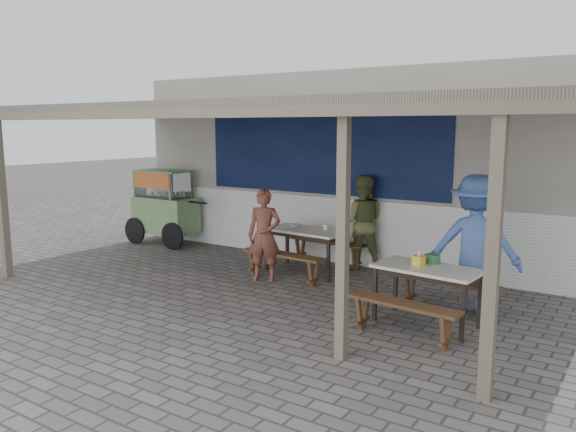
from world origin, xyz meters
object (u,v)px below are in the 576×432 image
Objects in this scene: patron_wall_side at (362,222)px; donation_box at (432,259)px; bench_left_wall at (328,246)px; table_left at (307,234)px; bench_left_street at (283,260)px; patron_right_table at (475,244)px; table_right at (427,273)px; patron_street_side at (264,235)px; condiment_bowl at (295,225)px; vendor_cart at (164,204)px; condiment_jar at (326,227)px; tissue_box at (419,261)px; bench_right_wall at (447,288)px; bench_right_street at (402,312)px.

patron_wall_side is 9.56× the size of donation_box.
table_left is at bearing -90.00° from bench_left_wall.
bench_left_street is 0.82× the size of patron_right_table.
table_right is 0.81× the size of patron_wall_side.
donation_box is (2.61, -1.18, 0.14)m from table_left.
donation_box reaches higher than table_right.
patron_street_side reaches higher than condiment_bowl.
donation_box is (2.90, -0.34, 0.06)m from patron_street_side.
bench_left_wall is 8.79× the size of donation_box.
patron_wall_side is (4.47, 0.36, -0.03)m from vendor_cart.
donation_box is (-0.37, -0.61, -0.13)m from patron_right_table.
condiment_jar is 0.46× the size of condiment_bowl.
patron_street_side is 2.92m from donation_box.
donation_box is at bearing -31.37° from bench_left_wall.
vendor_cart reaches higher than table_right.
tissue_box is (-0.12, 0.02, 0.14)m from table_right.
bench_left_street is 1.31m from bench_left_wall.
patron_wall_side is at bearing 65.97° from bench_left_street.
bench_right_wall is at bearing 90.00° from table_right.
bench_right_street is at bearing -90.00° from table_right.
condiment_jar is at bearing 150.23° from donation_box.
patron_street_side is 2.85m from tissue_box.
table_right is 14.45× the size of condiment_jar.
vendor_cart is at bearing 166.44° from donation_box.
table_right is 0.96× the size of bench_right_wall.
table_left is 0.96× the size of bench_left_wall.
bench_right_street is at bearing -93.13° from donation_box.
tissue_box is at bearing 101.06° from bench_right_street.
table_left is 1.01m from patron_wall_side.
patron_right_table reaches higher than condiment_bowl.
table_right is at bearing 54.95° from patron_right_table.
patron_street_side is at bearing 173.33° from donation_box.
condiment_bowl is (-0.01, 0.95, 0.02)m from patron_street_side.
bench_right_street is 15.09× the size of condiment_jar.
bench_left_street is at bearing -176.37° from bench_right_wall.
table_right is 0.90× the size of patron_street_side.
tissue_box is (2.46, -2.03, 0.47)m from bench_left_wall.
table_right is at bearing -23.72° from table_left.
bench_left_wall is 0.82× the size of patron_right_table.
patron_right_table is (2.94, -1.22, 0.60)m from bench_left_wall.
vendor_cart is at bearing 139.25° from patron_street_side.
patron_wall_side is at bearing 54.85° from condiment_jar.
bench_right_street is 0.97m from donation_box.
vendor_cart is 6.57m from donation_box.
vendor_cart is 21.33× the size of condiment_jar.
table_left and table_right have the same top height.
condiment_jar reaches higher than bench_left_wall.
table_right is at bearing -90.00° from bench_right_wall.
table_right is 0.26m from donation_box.
donation_box is (-0.02, 0.21, 0.14)m from table_right.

